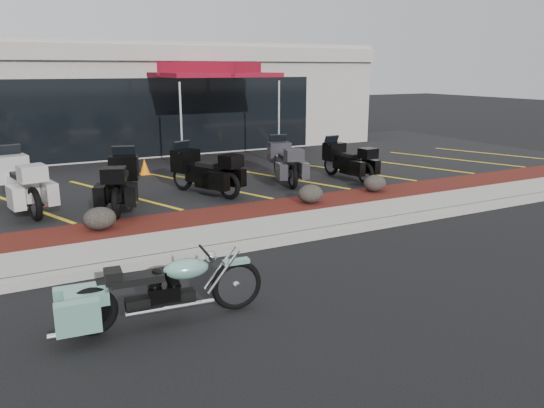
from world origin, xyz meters
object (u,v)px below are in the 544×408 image
traffic_cone (145,166)px  popup_canopy (211,71)px  touring_white (11,175)px  hero_cruiser (236,278)px

traffic_cone → popup_canopy: 3.91m
traffic_cone → touring_white: bearing=-148.9°
popup_canopy → hero_cruiser: bearing=-95.2°
touring_white → traffic_cone: (3.50, 2.11, -0.45)m
popup_canopy → touring_white: bearing=-136.5°
hero_cruiser → touring_white: size_ratio=1.11×
traffic_cone → popup_canopy: size_ratio=0.11×
touring_white → popup_canopy: bearing=-72.8°
touring_white → popup_canopy: popup_canopy is taller
traffic_cone → popup_canopy: bearing=25.4°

